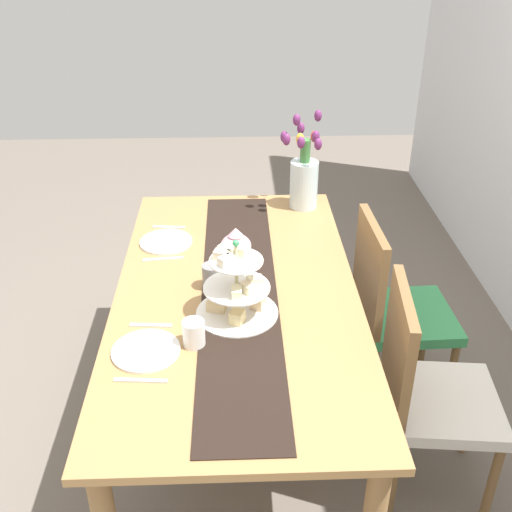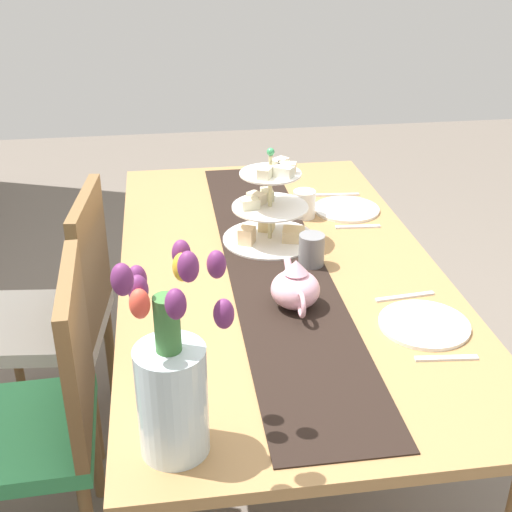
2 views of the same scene
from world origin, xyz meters
name	(u,v)px [view 1 (image 1 of 2)]	position (x,y,z in m)	size (l,w,h in m)	color
ground_plane	(240,434)	(0.00, 0.00, 0.00)	(8.00, 8.00, 0.00)	#6B6056
dining_table	(238,312)	(0.00, 0.00, 0.67)	(1.77, 0.93, 0.77)	#A37747
chair_left	(392,305)	(-0.26, 0.69, 0.50)	(0.43, 0.43, 0.91)	brown
chair_right	(425,388)	(0.28, 0.69, 0.50)	(0.46, 0.46, 0.91)	brown
table_runner	(240,290)	(0.00, 0.01, 0.77)	(1.67, 0.29, 0.00)	black
tiered_cake_stand	(237,291)	(0.16, 0.00, 0.87)	(0.30, 0.30, 0.30)	beige
teapot	(236,245)	(-0.26, 0.00, 0.83)	(0.24, 0.13, 0.14)	#E5A8BC
tulip_vase	(304,176)	(-0.75, 0.33, 0.93)	(0.23, 0.20, 0.46)	silver
dinner_plate_left	(167,242)	(-0.39, -0.31, 0.77)	(0.23, 0.23, 0.01)	white
fork_left	(169,227)	(-0.54, -0.31, 0.77)	(0.02, 0.15, 0.01)	silver
knife_left	(164,259)	(-0.25, -0.31, 0.77)	(0.01, 0.17, 0.01)	silver
dinner_plate_right	(147,351)	(0.36, -0.31, 0.77)	(0.23, 0.23, 0.01)	white
fork_right	(151,325)	(0.22, -0.31, 0.77)	(0.02, 0.15, 0.01)	silver
knife_right	(141,380)	(0.51, -0.31, 0.77)	(0.01, 0.17, 0.01)	silver
mug_grey	(213,276)	(-0.03, -0.09, 0.82)	(0.08, 0.08, 0.10)	slate
mug_white_text	(194,333)	(0.33, -0.15, 0.82)	(0.08, 0.08, 0.10)	white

